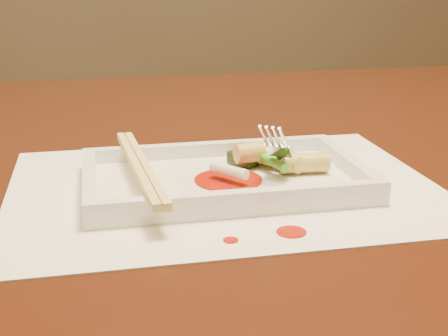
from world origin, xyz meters
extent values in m
cube|color=black|center=(0.00, 0.00, 0.73)|extent=(1.40, 0.90, 0.04)
cylinder|color=black|center=(0.62, 0.37, 0.35)|extent=(0.07, 0.07, 0.71)
cube|color=white|center=(0.07, -0.17, 0.75)|extent=(0.40, 0.30, 0.00)
cylinder|color=#A31304|center=(0.10, -0.28, 0.75)|extent=(0.02, 0.02, 0.00)
cylinder|color=#A31304|center=(0.05, -0.29, 0.75)|extent=(0.01, 0.01, 0.00)
cube|color=white|center=(0.07, -0.17, 0.76)|extent=(0.26, 0.16, 0.01)
cube|color=white|center=(0.07, -0.09, 0.77)|extent=(0.26, 0.01, 0.01)
cube|color=white|center=(0.07, -0.24, 0.77)|extent=(0.26, 0.01, 0.01)
cube|color=white|center=(-0.05, -0.17, 0.77)|extent=(0.01, 0.14, 0.01)
cube|color=white|center=(0.20, -0.17, 0.77)|extent=(0.01, 0.14, 0.01)
cube|color=black|center=(0.11, -0.13, 0.77)|extent=(0.05, 0.04, 0.01)
cylinder|color=#EAEACC|center=(0.07, -0.18, 0.77)|extent=(0.03, 0.04, 0.01)
cylinder|color=#349B19|center=(0.11, -0.15, 0.77)|extent=(0.03, 0.08, 0.01)
cube|color=#E0D070|center=(-0.01, -0.17, 0.78)|extent=(0.02, 0.21, 0.01)
cube|color=#E0D070|center=(0.00, -0.17, 0.78)|extent=(0.02, 0.21, 0.01)
cylinder|color=#A31304|center=(0.08, -0.17, 0.76)|extent=(0.06, 0.06, 0.00)
cylinder|color=#DFD168|center=(0.13, -0.16, 0.77)|extent=(0.03, 0.04, 0.02)
cylinder|color=#DFD168|center=(0.15, -0.17, 0.77)|extent=(0.05, 0.02, 0.02)
cylinder|color=#DFD168|center=(0.11, -0.14, 0.78)|extent=(0.05, 0.03, 0.02)
cylinder|color=#DFD168|center=(0.13, -0.15, 0.77)|extent=(0.04, 0.05, 0.02)
camera|label=1|loc=(-0.04, -0.71, 0.95)|focal=50.00mm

